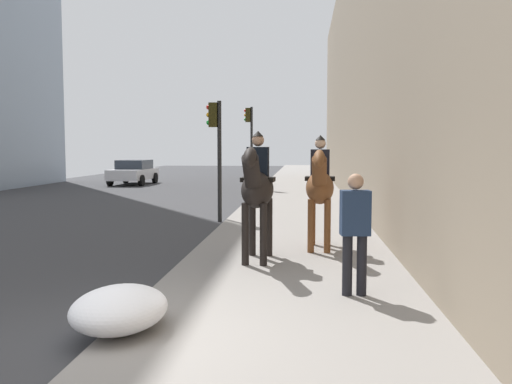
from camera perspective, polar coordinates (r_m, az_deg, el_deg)
name	(u,v)px	position (r m, az deg, el deg)	size (l,w,h in m)	color
sidewalk_slab	(280,350)	(6.08, 2.43, -15.82)	(120.00, 3.95, 0.12)	gray
mounted_horse_near	(257,188)	(10.02, 0.11, 0.42)	(2.15, 0.63, 2.36)	black
mounted_horse_far	(320,186)	(11.28, 6.54, 0.63)	(2.15, 0.63, 2.31)	brown
pedestrian_greeting	(355,226)	(7.84, 10.08, -3.43)	(0.29, 0.42, 1.70)	black
car_near_lane	(134,172)	(33.63, -12.40, 2.04)	(4.27, 2.14, 1.44)	silver
traffic_light_near_curb	(216,141)	(16.25, -4.08, 5.25)	(0.20, 0.44, 3.52)	black
traffic_light_far_curb	(250,135)	(28.03, -0.63, 5.82)	(0.20, 0.44, 4.19)	black
snow_pile_near	(119,309)	(6.62, -13.78, -11.51)	(1.38, 1.06, 0.48)	white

